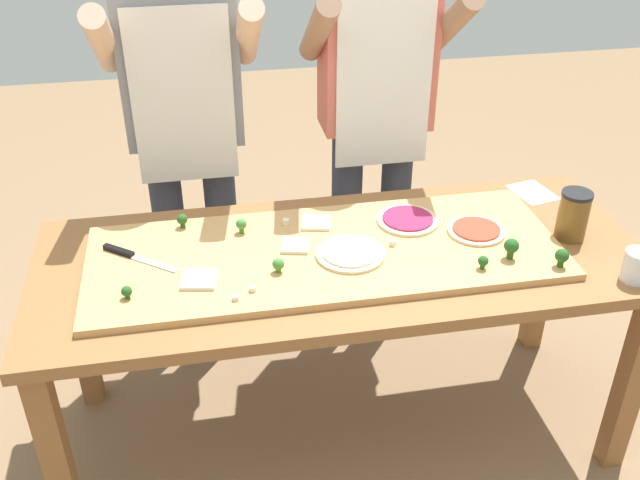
% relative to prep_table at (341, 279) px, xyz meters
% --- Properties ---
extents(ground_plane, '(8.00, 8.00, 0.00)m').
position_rel_prep_table_xyz_m(ground_plane, '(0.00, 0.00, -0.65)').
color(ground_plane, '#896B4C').
extents(prep_table, '(1.88, 0.76, 0.75)m').
position_rel_prep_table_xyz_m(prep_table, '(0.00, 0.00, 0.00)').
color(prep_table, brown).
rests_on(prep_table, ground).
extents(cutting_board, '(1.44, 0.54, 0.02)m').
position_rel_prep_table_xyz_m(cutting_board, '(-0.05, -0.00, 0.10)').
color(cutting_board, tan).
rests_on(cutting_board, prep_table).
extents(chefs_knife, '(0.23, 0.19, 0.02)m').
position_rel_prep_table_xyz_m(chefs_knife, '(-0.64, 0.07, 0.12)').
color(chefs_knife, '#B7BABF').
rests_on(chefs_knife, cutting_board).
extents(pizza_whole_beet_magenta, '(0.20, 0.20, 0.02)m').
position_rel_prep_table_xyz_m(pizza_whole_beet_magenta, '(0.24, 0.12, 0.12)').
color(pizza_whole_beet_magenta, beige).
rests_on(pizza_whole_beet_magenta, cutting_board).
extents(pizza_whole_cheese_artichoke, '(0.21, 0.21, 0.02)m').
position_rel_prep_table_xyz_m(pizza_whole_cheese_artichoke, '(0.02, -0.04, 0.12)').
color(pizza_whole_cheese_artichoke, beige).
rests_on(pizza_whole_cheese_artichoke, cutting_board).
extents(pizza_whole_tomato_red, '(0.18, 0.18, 0.02)m').
position_rel_prep_table_xyz_m(pizza_whole_tomato_red, '(0.44, 0.01, 0.12)').
color(pizza_whole_tomato_red, beige).
rests_on(pizza_whole_tomato_red, cutting_board).
extents(pizza_slice_center, '(0.11, 0.11, 0.01)m').
position_rel_prep_table_xyz_m(pizza_slice_center, '(-0.05, 0.16, 0.12)').
color(pizza_slice_center, silver).
rests_on(pizza_slice_center, cutting_board).
extents(pizza_slice_near_right, '(0.10, 0.10, 0.01)m').
position_rel_prep_table_xyz_m(pizza_slice_near_right, '(-0.14, 0.03, 0.12)').
color(pizza_slice_near_right, silver).
rests_on(pizza_slice_near_right, cutting_board).
extents(pizza_slice_far_right, '(0.11, 0.11, 0.01)m').
position_rel_prep_table_xyz_m(pizza_slice_far_right, '(-0.44, -0.10, 0.12)').
color(pizza_slice_far_right, silver).
rests_on(pizza_slice_far_right, cutting_board).
extents(broccoli_floret_front_left, '(0.03, 0.03, 0.04)m').
position_rel_prep_table_xyz_m(broccoli_floret_front_left, '(-0.64, -0.14, 0.14)').
color(broccoli_floret_front_left, '#2C5915').
rests_on(broccoli_floret_front_left, cutting_board).
extents(broccoli_floret_back_mid, '(0.04, 0.04, 0.07)m').
position_rel_prep_table_xyz_m(broccoli_floret_back_mid, '(0.48, -0.15, 0.16)').
color(broccoli_floret_back_mid, '#2C5915').
rests_on(broccoli_floret_back_mid, cutting_board).
extents(broccoli_floret_back_right, '(0.03, 0.03, 0.05)m').
position_rel_prep_table_xyz_m(broccoli_floret_back_right, '(-0.48, 0.22, 0.14)').
color(broccoli_floret_back_right, '#2C5915').
rests_on(broccoli_floret_back_right, cutting_board).
extents(broccoli_floret_front_right, '(0.03, 0.03, 0.04)m').
position_rel_prep_table_xyz_m(broccoli_floret_front_right, '(0.38, -0.18, 0.14)').
color(broccoli_floret_front_right, '#2C5915').
rests_on(broccoli_floret_front_right, cutting_board).
extents(broccoli_floret_center_right, '(0.04, 0.04, 0.05)m').
position_rel_prep_table_xyz_m(broccoli_floret_center_right, '(-0.21, -0.09, 0.14)').
color(broccoli_floret_center_right, '#487A23').
rests_on(broccoli_floret_center_right, cutting_board).
extents(broccoli_floret_back_left, '(0.04, 0.04, 0.06)m').
position_rel_prep_table_xyz_m(broccoli_floret_back_left, '(0.61, -0.22, 0.15)').
color(broccoli_floret_back_left, '#2C5915').
rests_on(broccoli_floret_back_left, cutting_board).
extents(broccoli_floret_center_left, '(0.03, 0.03, 0.05)m').
position_rel_prep_table_xyz_m(broccoli_floret_center_left, '(-0.29, 0.15, 0.15)').
color(broccoli_floret_center_left, '#487A23').
rests_on(broccoli_floret_center_left, cutting_board).
extents(cheese_crumble_a, '(0.02, 0.02, 0.02)m').
position_rel_prep_table_xyz_m(cheese_crumble_a, '(-0.15, 0.18, 0.12)').
color(cheese_crumble_a, silver).
rests_on(cheese_crumble_a, cutting_board).
extents(cheese_crumble_b, '(0.02, 0.02, 0.01)m').
position_rel_prep_table_xyz_m(cheese_crumble_b, '(-0.35, -0.21, 0.12)').
color(cheese_crumble_b, silver).
rests_on(cheese_crumble_b, cutting_board).
extents(cheese_crumble_c, '(0.02, 0.02, 0.02)m').
position_rel_prep_table_xyz_m(cheese_crumble_c, '(-0.29, -0.17, 0.12)').
color(cheese_crumble_c, silver).
rests_on(cheese_crumble_c, cutting_board).
extents(cheese_crumble_d, '(0.02, 0.02, 0.02)m').
position_rel_prep_table_xyz_m(cheese_crumble_d, '(0.16, -0.01, 0.12)').
color(cheese_crumble_d, silver).
rests_on(cheese_crumble_d, cutting_board).
extents(flour_cup, '(0.08, 0.08, 0.10)m').
position_rel_prep_table_xyz_m(flour_cup, '(0.81, -0.29, 0.13)').
color(flour_cup, white).
rests_on(flour_cup, prep_table).
extents(sauce_jar, '(0.10, 0.10, 0.16)m').
position_rel_prep_table_xyz_m(sauce_jar, '(0.74, -0.03, 0.17)').
color(sauce_jar, brown).
rests_on(sauce_jar, prep_table).
extents(recipe_note, '(0.16, 0.19, 0.00)m').
position_rel_prep_table_xyz_m(recipe_note, '(0.75, 0.27, 0.09)').
color(recipe_note, white).
rests_on(recipe_note, prep_table).
extents(cook_left, '(0.54, 0.39, 1.67)m').
position_rel_prep_table_xyz_m(cook_left, '(-0.44, 0.61, 0.35)').
color(cook_left, '#333847').
rests_on(cook_left, ground).
extents(cook_right, '(0.54, 0.39, 1.67)m').
position_rel_prep_table_xyz_m(cook_right, '(0.26, 0.61, 0.35)').
color(cook_right, '#333847').
rests_on(cook_right, ground).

